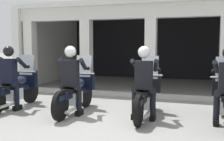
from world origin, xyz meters
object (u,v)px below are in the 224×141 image
(motorcycle_center_right, at_px, (146,94))
(police_officer_center_right, at_px, (144,76))
(motorcycle_center_left, at_px, (77,91))
(police_officer_center_left, at_px, (71,74))
(motorcycle_far_left, at_px, (17,88))
(police_officer_far_left, at_px, (10,72))

(motorcycle_center_right, relative_size, police_officer_center_right, 1.29)
(motorcycle_center_left, height_order, police_officer_center_right, police_officer_center_right)
(motorcycle_center_left, relative_size, police_officer_center_right, 1.29)
(police_officer_center_left, relative_size, motorcycle_center_right, 0.78)
(motorcycle_far_left, xyz_separation_m, police_officer_center_left, (1.66, -0.28, 0.44))
(motorcycle_far_left, xyz_separation_m, police_officer_center_right, (3.33, -0.18, 0.44))
(police_officer_center_left, height_order, police_officer_center_right, same)
(motorcycle_center_left, distance_m, police_officer_center_right, 1.73)
(police_officer_far_left, bearing_deg, police_officer_center_right, 3.35)
(police_officer_far_left, bearing_deg, motorcycle_center_right, 8.19)
(police_officer_far_left, bearing_deg, motorcycle_center_left, 11.23)
(police_officer_far_left, height_order, police_officer_center_left, same)
(police_officer_center_left, distance_m, police_officer_center_right, 1.67)
(police_officer_center_right, bearing_deg, motorcycle_far_left, -174.28)
(motorcycle_far_left, bearing_deg, police_officer_far_left, -88.64)
(police_officer_far_left, distance_m, motorcycle_center_right, 3.38)
(police_officer_center_left, height_order, motorcycle_center_right, police_officer_center_left)
(police_officer_far_left, bearing_deg, police_officer_center_left, 1.58)
(police_officer_far_left, xyz_separation_m, motorcycle_center_right, (3.33, 0.38, -0.44))
(motorcycle_center_left, bearing_deg, motorcycle_center_right, 10.09)
(motorcycle_far_left, height_order, police_officer_center_right, police_officer_center_right)
(motorcycle_far_left, relative_size, police_officer_far_left, 1.29)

